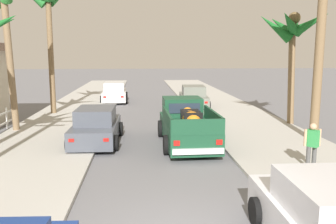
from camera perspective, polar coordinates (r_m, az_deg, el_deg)
The scene contains 12 objects.
sidewalk_left at distance 19.35m, azimuth -16.70°, elevation -2.13°, with size 4.71×60.00×0.12m, color #B2AFA8.
sidewalk_right at distance 19.73m, azimuth 12.17°, elevation -1.72°, with size 4.71×60.00×0.12m, color #B2AFA8.
curb_left at distance 19.17m, azimuth -13.91°, elevation -2.14°, with size 0.16×60.00×0.10m, color silver.
curb_right at distance 19.48m, azimuth 9.48°, elevation -1.81°, with size 0.16×60.00×0.10m, color silver.
pickup_truck at distance 15.02m, azimuth 3.01°, elevation -2.08°, with size 2.28×5.24×1.80m.
car_left_near at distance 28.26m, azimuth -8.57°, elevation 3.07°, with size 2.12×4.30×1.54m.
car_right_near at distance 7.55m, azimuth 24.15°, elevation -15.74°, with size 2.08×4.28×1.54m.
car_left_mid at distance 25.11m, azimuth 4.10°, elevation 2.35°, with size 2.20×4.34×1.54m.
car_left_far at distance 15.44m, azimuth -11.41°, elevation -2.33°, with size 2.08×4.28×1.54m.
palm_tree_right_fore at distance 19.91m, azimuth 19.35°, elevation 12.08°, with size 3.44×3.51×5.95m.
palm_tree_right_mid at distance 23.28m, azimuth -18.73°, elevation 16.39°, with size 3.86×3.83×8.16m.
pedestrian at distance 12.46m, azimuth 22.10°, elevation -4.73°, with size 0.57×0.43×1.59m.
Camera 1 is at (-0.77, -6.53, 3.82)m, focal length 38.01 mm.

